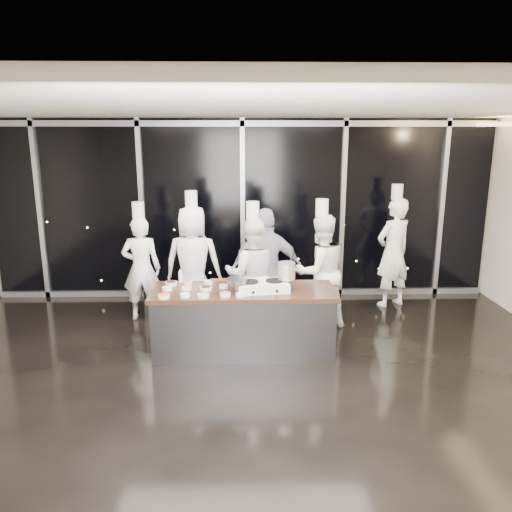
{
  "coord_description": "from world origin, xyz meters",
  "views": [
    {
      "loc": [
        -0.01,
        -5.48,
        2.94
      ],
      "look_at": [
        0.18,
        1.2,
        1.29
      ],
      "focal_mm": 35.0,
      "sensor_mm": 36.0,
      "label": 1
    }
  ],
  "objects_px": {
    "chef_far_left": "(141,267)",
    "chef_left": "(193,263)",
    "stove": "(262,286)",
    "frying_pan": "(237,280)",
    "guest": "(266,270)",
    "chef_side": "(393,252)",
    "stock_pot": "(287,271)",
    "chef_right": "(320,271)",
    "demo_counter": "(244,321)",
    "chef_center": "(253,274)"
  },
  "relations": [
    {
      "from": "stock_pot",
      "to": "frying_pan",
      "type": "bearing_deg",
      "value": -170.48
    },
    {
      "from": "chef_left",
      "to": "frying_pan",
      "type": "bearing_deg",
      "value": 121.69
    },
    {
      "from": "chef_center",
      "to": "guest",
      "type": "xyz_separation_m",
      "value": [
        0.21,
        0.02,
        0.06
      ]
    },
    {
      "from": "stock_pot",
      "to": "guest",
      "type": "height_order",
      "value": "guest"
    },
    {
      "from": "stove",
      "to": "frying_pan",
      "type": "xyz_separation_m",
      "value": [
        -0.34,
        -0.06,
        0.1
      ]
    },
    {
      "from": "chef_far_left",
      "to": "guest",
      "type": "xyz_separation_m",
      "value": [
        1.97,
        -0.51,
        0.08
      ]
    },
    {
      "from": "stove",
      "to": "chef_left",
      "type": "height_order",
      "value": "chef_left"
    },
    {
      "from": "chef_center",
      "to": "chef_right",
      "type": "distance_m",
      "value": 1.03
    },
    {
      "from": "guest",
      "to": "chef_side",
      "type": "distance_m",
      "value": 2.46
    },
    {
      "from": "guest",
      "to": "demo_counter",
      "type": "bearing_deg",
      "value": 58.83
    },
    {
      "from": "chef_far_left",
      "to": "guest",
      "type": "relative_size",
      "value": 1.02
    },
    {
      "from": "stove",
      "to": "stock_pot",
      "type": "bearing_deg",
      "value": 1.69
    },
    {
      "from": "guest",
      "to": "chef_right",
      "type": "height_order",
      "value": "chef_right"
    },
    {
      "from": "stock_pot",
      "to": "chef_side",
      "type": "xyz_separation_m",
      "value": [
        2.0,
        1.85,
        -0.19
      ]
    },
    {
      "from": "chef_far_left",
      "to": "chef_left",
      "type": "bearing_deg",
      "value": 178.33
    },
    {
      "from": "frying_pan",
      "to": "chef_center",
      "type": "bearing_deg",
      "value": 67.54
    },
    {
      "from": "stove",
      "to": "guest",
      "type": "bearing_deg",
      "value": 75.43
    },
    {
      "from": "frying_pan",
      "to": "stock_pot",
      "type": "relative_size",
      "value": 2.23
    },
    {
      "from": "stock_pot",
      "to": "chef_far_left",
      "type": "relative_size",
      "value": 0.12
    },
    {
      "from": "chef_center",
      "to": "stove",
      "type": "bearing_deg",
      "value": 101.0
    },
    {
      "from": "chef_left",
      "to": "guest",
      "type": "xyz_separation_m",
      "value": [
        1.15,
        -0.49,
        0.0
      ]
    },
    {
      "from": "chef_center",
      "to": "chef_right",
      "type": "bearing_deg",
      "value": -169.81
    },
    {
      "from": "demo_counter",
      "to": "frying_pan",
      "type": "height_order",
      "value": "frying_pan"
    },
    {
      "from": "stock_pot",
      "to": "demo_counter",
      "type": "bearing_deg",
      "value": -179.02
    },
    {
      "from": "frying_pan",
      "to": "guest",
      "type": "bearing_deg",
      "value": 56.61
    },
    {
      "from": "stove",
      "to": "demo_counter",
      "type": "bearing_deg",
      "value": 161.52
    },
    {
      "from": "stove",
      "to": "chef_right",
      "type": "bearing_deg",
      "value": 38.19
    },
    {
      "from": "chef_side",
      "to": "chef_center",
      "type": "bearing_deg",
      "value": -3.2
    },
    {
      "from": "chef_right",
      "to": "chef_side",
      "type": "bearing_deg",
      "value": -164.36
    },
    {
      "from": "demo_counter",
      "to": "guest",
      "type": "relative_size",
      "value": 1.31
    },
    {
      "from": "guest",
      "to": "chef_right",
      "type": "relative_size",
      "value": 0.94
    },
    {
      "from": "frying_pan",
      "to": "chef_side",
      "type": "relative_size",
      "value": 0.24
    },
    {
      "from": "chef_far_left",
      "to": "chef_left",
      "type": "height_order",
      "value": "chef_left"
    },
    {
      "from": "chef_far_left",
      "to": "chef_side",
      "type": "bearing_deg",
      "value": -173.43
    },
    {
      "from": "demo_counter",
      "to": "chef_side",
      "type": "relative_size",
      "value": 1.16
    },
    {
      "from": "chef_side",
      "to": "stove",
      "type": "bearing_deg",
      "value": 12.58
    },
    {
      "from": "chef_right",
      "to": "chef_side",
      "type": "distance_m",
      "value": 1.7
    },
    {
      "from": "stove",
      "to": "chef_side",
      "type": "bearing_deg",
      "value": 31.39
    },
    {
      "from": "chef_left",
      "to": "chef_side",
      "type": "relative_size",
      "value": 0.98
    },
    {
      "from": "stove",
      "to": "chef_far_left",
      "type": "bearing_deg",
      "value": 135.66
    },
    {
      "from": "chef_side",
      "to": "demo_counter",
      "type": "bearing_deg",
      "value": 9.08
    },
    {
      "from": "stock_pot",
      "to": "chef_center",
      "type": "relative_size",
      "value": 0.11
    },
    {
      "from": "demo_counter",
      "to": "guest",
      "type": "xyz_separation_m",
      "value": [
        0.35,
        0.82,
        0.49
      ]
    },
    {
      "from": "frying_pan",
      "to": "chef_left",
      "type": "xyz_separation_m",
      "value": [
        -0.71,
        1.42,
        -0.13
      ]
    },
    {
      "from": "chef_right",
      "to": "chef_center",
      "type": "bearing_deg",
      "value": -12.09
    },
    {
      "from": "guest",
      "to": "chef_right",
      "type": "xyz_separation_m",
      "value": [
        0.82,
        0.09,
        -0.05
      ]
    },
    {
      "from": "stock_pot",
      "to": "chef_left",
      "type": "relative_size",
      "value": 0.11
    },
    {
      "from": "demo_counter",
      "to": "guest",
      "type": "height_order",
      "value": "guest"
    },
    {
      "from": "chef_left",
      "to": "chef_right",
      "type": "xyz_separation_m",
      "value": [
        1.97,
        -0.4,
        -0.04
      ]
    },
    {
      "from": "chef_far_left",
      "to": "chef_right",
      "type": "distance_m",
      "value": 2.83
    }
  ]
}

